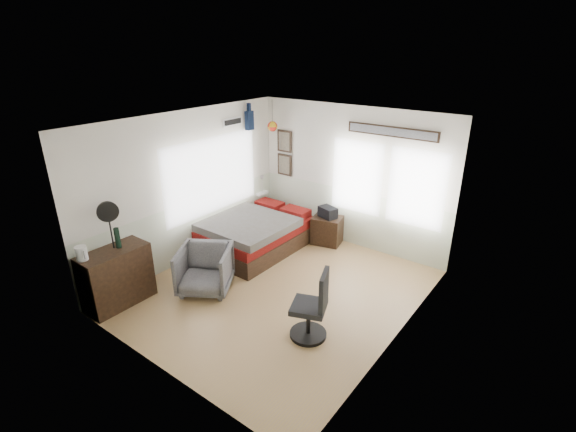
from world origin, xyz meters
name	(u,v)px	position (x,y,z in m)	size (l,w,h in m)	color
ground_plane	(278,290)	(0.00, 0.00, -0.01)	(4.00, 4.50, 0.01)	tan
room_shell	(281,193)	(-0.08, 0.19, 1.61)	(4.02, 4.52, 2.71)	silver
wall_decor	(295,134)	(-1.10, 1.96, 2.10)	(3.55, 1.32, 1.44)	#3C291A
bed	(256,234)	(-1.27, 0.92, 0.32)	(1.51, 2.06, 0.65)	black
dresser	(117,277)	(-1.74, -1.73, 0.45)	(0.48, 1.00, 0.90)	black
armchair	(205,270)	(-0.95, -0.68, 0.37)	(0.79, 0.82, 0.74)	slate
nightstand	(327,230)	(-0.30, 1.96, 0.28)	(0.56, 0.45, 0.56)	black
task_chair	(313,311)	(1.08, -0.62, 0.41)	(0.58, 0.58, 1.01)	black
kettle	(81,253)	(-1.81, -2.13, 1.00)	(0.18, 0.16, 0.21)	silver
bottle	(117,238)	(-1.75, -1.61, 1.06)	(0.08, 0.08, 0.31)	black
stand_fan	(108,212)	(-1.78, -1.66, 1.48)	(0.19, 0.29, 0.74)	black
black_bag	(328,212)	(-0.30, 1.96, 0.66)	(0.36, 0.23, 0.21)	black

